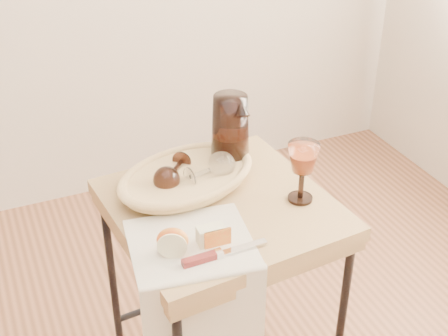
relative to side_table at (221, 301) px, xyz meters
name	(u,v)px	position (x,y,z in m)	size (l,w,h in m)	color
side_table	(221,301)	(0.00, 0.00, 0.00)	(0.56, 0.56, 0.71)	brown
tea_towel	(191,243)	(-0.14, -0.13, 0.36)	(0.30, 0.27, 0.01)	white
bread_basket	(187,179)	(-0.06, 0.11, 0.38)	(0.37, 0.25, 0.05)	tan
goblet_lying_a	(173,171)	(-0.09, 0.13, 0.41)	(0.12, 0.07, 0.07)	#371C14
goblet_lying_b	(208,170)	(0.00, 0.09, 0.41)	(0.13, 0.08, 0.08)	white
pitcher	(230,132)	(0.10, 0.17, 0.47)	(0.16, 0.24, 0.26)	black
wine_goblet	(302,172)	(0.20, -0.07, 0.44)	(0.08, 0.08, 0.17)	white
apple_half	(172,240)	(-0.19, -0.15, 0.40)	(0.08, 0.04, 0.07)	red
apple_wedge	(211,235)	(-0.09, -0.15, 0.39)	(0.07, 0.04, 0.05)	beige
table_knife	(222,253)	(-0.09, -0.21, 0.37)	(0.21, 0.02, 0.02)	silver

